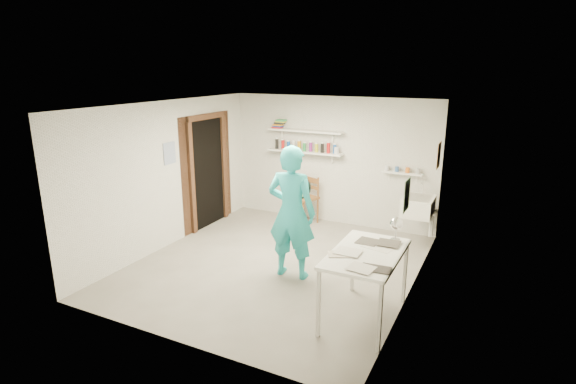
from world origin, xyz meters
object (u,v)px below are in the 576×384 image
at_px(man, 292,212).
at_px(desk_lamp, 396,224).
at_px(wall_clock, 299,187).
at_px(wooden_chair, 303,198).
at_px(work_table, 365,286).
at_px(belfast_sink, 418,206).

xyz_separation_m(man, desk_lamp, (1.49, -0.15, 0.12)).
relative_size(man, wall_clock, 5.56).
bearing_deg(wooden_chair, man, -48.04).
height_order(work_table, desk_lamp, desk_lamp).
distance_m(belfast_sink, work_table, 2.59).
xyz_separation_m(wooden_chair, work_table, (2.08, -2.81, -0.07)).
relative_size(wall_clock, desk_lamp, 2.15).
height_order(man, wall_clock, man).
bearing_deg(work_table, belfast_sink, 87.55).
bearing_deg(wooden_chair, belfast_sink, 15.46).
height_order(man, desk_lamp, man).
relative_size(man, desk_lamp, 11.94).
xyz_separation_m(work_table, desk_lamp, (0.21, 0.51, 0.64)).
distance_m(wall_clock, desk_lamp, 1.53).
distance_m(belfast_sink, desk_lamp, 2.09).
distance_m(man, work_table, 1.53).
bearing_deg(wooden_chair, wall_clock, -45.56).
relative_size(man, work_table, 1.49).
xyz_separation_m(man, wall_clock, (0.02, 0.22, 0.32)).
distance_m(belfast_sink, man, 2.38).
height_order(man, wooden_chair, man).
xyz_separation_m(wall_clock, desk_lamp, (1.47, -0.36, -0.20)).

